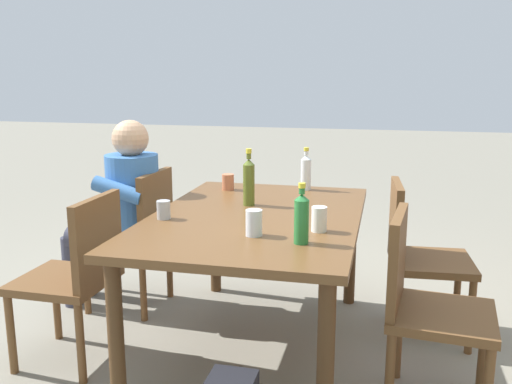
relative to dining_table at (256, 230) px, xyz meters
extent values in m
plane|color=gray|center=(0.00, 0.00, -0.65)|extent=(24.00, 24.00, 0.00)
cube|color=brown|center=(0.00, 0.00, 0.06)|extent=(1.59, 1.06, 0.04)
cylinder|color=#4C311A|center=(-0.71, -0.45, -0.31)|extent=(0.07, 0.07, 0.70)
cylinder|color=#4C311A|center=(0.71, -0.45, -0.31)|extent=(0.07, 0.07, 0.70)
cylinder|color=#4C311A|center=(-0.71, 0.45, -0.31)|extent=(0.07, 0.07, 0.70)
cylinder|color=#4C311A|center=(0.71, 0.45, -0.31)|extent=(0.07, 0.07, 0.70)
cube|color=brown|center=(-0.36, -0.91, -0.22)|extent=(0.46, 0.46, 0.04)
cube|color=brown|center=(-0.35, -0.71, 0.01)|extent=(0.42, 0.06, 0.42)
cylinder|color=brown|center=(-0.55, -1.09, -0.45)|extent=(0.04, 0.04, 0.41)
cylinder|color=brown|center=(-0.17, -1.11, -0.45)|extent=(0.04, 0.04, 0.41)
cylinder|color=brown|center=(-0.54, -0.71, -0.45)|extent=(0.04, 0.04, 0.41)
cylinder|color=brown|center=(-0.16, -0.73, -0.45)|extent=(0.04, 0.04, 0.41)
cube|color=brown|center=(0.36, 0.91, -0.22)|extent=(0.48, 0.48, 0.04)
cube|color=brown|center=(0.34, 0.71, 0.01)|extent=(0.42, 0.08, 0.42)
cylinder|color=brown|center=(0.19, 1.12, -0.45)|extent=(0.04, 0.04, 0.41)
cylinder|color=brown|center=(0.53, 0.70, -0.45)|extent=(0.04, 0.04, 0.41)
cylinder|color=brown|center=(0.15, 0.74, -0.45)|extent=(0.04, 0.04, 0.41)
cube|color=brown|center=(-0.36, 0.91, -0.22)|extent=(0.47, 0.47, 0.04)
cube|color=brown|center=(-0.34, 0.71, 0.01)|extent=(0.42, 0.07, 0.42)
cylinder|color=brown|center=(-0.18, 1.11, -0.45)|extent=(0.04, 0.04, 0.41)
cylinder|color=brown|center=(-0.56, 1.08, -0.45)|extent=(0.04, 0.04, 0.41)
cylinder|color=brown|center=(-0.15, 0.73, -0.45)|extent=(0.04, 0.04, 0.41)
cylinder|color=brown|center=(-0.53, 0.71, -0.45)|extent=(0.04, 0.04, 0.41)
cube|color=brown|center=(0.36, -0.91, -0.22)|extent=(0.45, 0.45, 0.04)
cube|color=brown|center=(0.36, -0.71, 0.01)|extent=(0.42, 0.05, 0.42)
cylinder|color=brown|center=(0.16, -1.10, -0.45)|extent=(0.04, 0.04, 0.41)
cylinder|color=brown|center=(0.54, -1.10, -0.45)|extent=(0.04, 0.04, 0.41)
cylinder|color=brown|center=(0.17, -0.72, -0.45)|extent=(0.04, 0.04, 0.41)
cylinder|color=brown|center=(0.55, -0.72, -0.45)|extent=(0.04, 0.04, 0.41)
cylinder|color=#3D70B2|center=(-0.36, -0.86, 0.06)|extent=(0.32, 0.32, 0.52)
sphere|color=tan|center=(-0.36, -0.86, 0.41)|extent=(0.22, 0.22, 0.22)
cylinder|color=#383847|center=(-0.45, -1.06, -0.20)|extent=(0.14, 0.40, 0.14)
cylinder|color=#383847|center=(-0.45, -1.26, -0.43)|extent=(0.11, 0.11, 0.45)
cylinder|color=#3D70B2|center=(-0.55, -0.86, 0.13)|extent=(0.09, 0.31, 0.16)
cylinder|color=#383847|center=(-0.27, -1.06, -0.20)|extent=(0.14, 0.40, 0.14)
cylinder|color=#383847|center=(-0.27, -1.26, -0.43)|extent=(0.11, 0.11, 0.45)
cylinder|color=#3D70B2|center=(-0.17, -0.86, 0.13)|extent=(0.09, 0.31, 0.16)
cylinder|color=#287A38|center=(0.44, 0.30, 0.18)|extent=(0.06, 0.06, 0.19)
cone|color=#287A38|center=(0.44, 0.30, 0.29)|extent=(0.06, 0.06, 0.03)
cylinder|color=#287A38|center=(0.44, 0.30, 0.31)|extent=(0.03, 0.03, 0.03)
cylinder|color=yellow|center=(0.44, 0.30, 0.34)|extent=(0.03, 0.03, 0.02)
cylinder|color=#566623|center=(-0.20, -0.09, 0.20)|extent=(0.06, 0.06, 0.23)
cone|color=#566623|center=(-0.20, -0.09, 0.32)|extent=(0.06, 0.06, 0.03)
cylinder|color=#566623|center=(-0.20, -0.09, 0.36)|extent=(0.03, 0.03, 0.03)
cylinder|color=yellow|center=(-0.20, -0.09, 0.38)|extent=(0.03, 0.03, 0.03)
cylinder|color=white|center=(-0.68, 0.16, 0.18)|extent=(0.06, 0.06, 0.19)
cone|color=white|center=(-0.68, 0.16, 0.29)|extent=(0.06, 0.06, 0.03)
cylinder|color=white|center=(-0.68, 0.16, 0.31)|extent=(0.03, 0.03, 0.03)
cylinder|color=yellow|center=(-0.68, 0.16, 0.34)|extent=(0.03, 0.03, 0.02)
cylinder|color=#BC6B47|center=(-0.57, -0.31, 0.13)|extent=(0.07, 0.07, 0.10)
cylinder|color=#B2B7BC|center=(0.19, -0.43, 0.13)|extent=(0.07, 0.07, 0.09)
cylinder|color=silver|center=(0.37, 0.08, 0.14)|extent=(0.08, 0.08, 0.12)
cylinder|color=white|center=(0.23, 0.35, 0.14)|extent=(0.07, 0.07, 0.12)
camera|label=1|loc=(2.73, 0.64, 0.80)|focal=39.36mm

